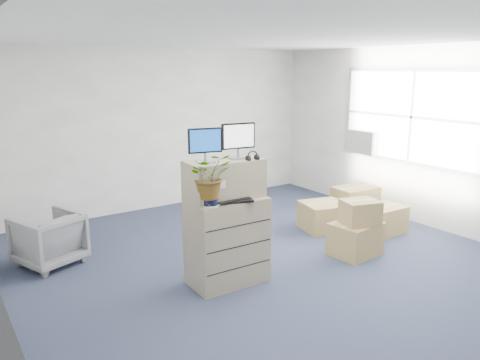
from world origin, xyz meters
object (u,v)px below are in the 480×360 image
(monitor_left, at_px, (205,143))
(monitor_right, at_px, (238,139))
(potted_plant, at_px, (210,182))
(filing_cabinet_lower, at_px, (227,241))
(office_chair, at_px, (48,237))
(keyboard, at_px, (232,201))
(water_bottle, at_px, (229,187))

(monitor_left, xyz_separation_m, monitor_right, (0.42, -0.01, 0.02))
(monitor_left, height_order, potted_plant, monitor_left)
(filing_cabinet_lower, height_order, monitor_left, monitor_left)
(filing_cabinet_lower, xyz_separation_m, monitor_right, (0.18, 0.03, 1.17))
(potted_plant, bearing_deg, monitor_left, 72.22)
(office_chair, bearing_deg, keyboard, 109.08)
(monitor_right, distance_m, potted_plant, 0.65)
(monitor_left, bearing_deg, water_bottle, 10.77)
(water_bottle, bearing_deg, office_chair, 134.76)
(monitor_left, height_order, keyboard, monitor_left)
(monitor_left, xyz_separation_m, potted_plant, (-0.06, -0.19, -0.38))
(monitor_left, bearing_deg, monitor_right, 11.62)
(keyboard, relative_size, water_bottle, 1.89)
(monitor_right, distance_m, keyboard, 0.71)
(water_bottle, bearing_deg, keyboard, -114.06)
(keyboard, xyz_separation_m, water_bottle, (0.08, 0.18, 0.11))
(office_chair, bearing_deg, filing_cabinet_lower, 112.00)
(monitor_right, xyz_separation_m, water_bottle, (-0.13, -0.00, -0.54))
(filing_cabinet_lower, relative_size, monitor_left, 2.71)
(filing_cabinet_lower, height_order, office_chair, filing_cabinet_lower)
(water_bottle, distance_m, potted_plant, 0.42)
(monitor_left, height_order, office_chair, monitor_left)
(keyboard, distance_m, potted_plant, 0.37)
(monitor_left, xyz_separation_m, office_chair, (-1.36, 1.66, -1.30))
(keyboard, bearing_deg, water_bottle, 82.71)
(monitor_right, bearing_deg, office_chair, 144.26)
(filing_cabinet_lower, height_order, water_bottle, water_bottle)
(monitor_left, distance_m, monitor_right, 0.42)
(water_bottle, height_order, potted_plant, potted_plant)
(water_bottle, bearing_deg, potted_plant, -153.63)
(monitor_left, bearing_deg, potted_plant, -94.46)
(filing_cabinet_lower, bearing_deg, potted_plant, -153.14)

